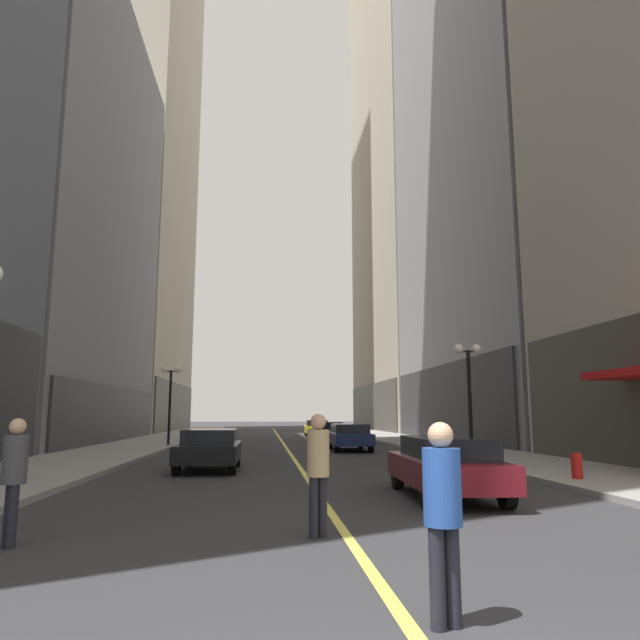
{
  "coord_description": "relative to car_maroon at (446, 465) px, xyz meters",
  "views": [
    {
      "loc": [
        -1.29,
        -3.26,
        1.82
      ],
      "look_at": [
        2.14,
        32.21,
        7.56
      ],
      "focal_mm": 32.77,
      "sensor_mm": 36.0,
      "label": 1
    }
  ],
  "objects": [
    {
      "name": "street_lamp_right_mid",
      "position": [
        3.68,
        8.53,
        2.54
      ],
      "size": [
        1.06,
        0.36,
        4.43
      ],
      "color": "black",
      "rests_on": "ground"
    },
    {
      "name": "car_black",
      "position": [
        -5.72,
        6.89,
        -0.0
      ],
      "size": [
        1.92,
        4.07,
        1.32
      ],
      "color": "black",
      "rests_on": "ground"
    },
    {
      "name": "ground_plane",
      "position": [
        -2.72,
        25.46,
        -0.72
      ],
      "size": [
        200.0,
        200.0,
        0.0
      ],
      "primitive_type": "plane",
      "color": "#2D2D30"
    },
    {
      "name": "car_navy",
      "position": [
        0.33,
        16.78,
        0.0
      ],
      "size": [
        1.96,
        4.79,
        1.32
      ],
      "color": "#141E4C",
      "rests_on": "ground"
    },
    {
      "name": "building_right_far",
      "position": [
        15.71,
        50.46,
        38.4
      ],
      "size": [
        16.04,
        26.0,
        78.38
      ],
      "color": "#B7AD99",
      "rests_on": "ground"
    },
    {
      "name": "building_left_far",
      "position": [
        -19.76,
        50.46,
        41.87
      ],
      "size": [
        13.25,
        26.0,
        85.35
      ],
      "color": "#B7AD99",
      "rests_on": "ground"
    },
    {
      "name": "car_grey",
      "position": [
        0.0,
        24.22,
        -0.0
      ],
      "size": [
        1.92,
        4.16,
        1.32
      ],
      "color": "slate",
      "rests_on": "ground"
    },
    {
      "name": "pedestrian_in_blue_hoodie",
      "position": [
        -2.41,
        -7.57,
        0.3
      ],
      "size": [
        0.43,
        0.43,
        1.75
      ],
      "color": "black",
      "rests_on": "ground"
    },
    {
      "name": "pedestrian_with_orange_bag",
      "position": [
        -7.48,
        -4.0,
        0.31
      ],
      "size": [
        0.48,
        0.48,
        1.76
      ],
      "color": "black",
      "rests_on": "ground"
    },
    {
      "name": "car_yellow",
      "position": [
        0.32,
        34.78,
        0.0
      ],
      "size": [
        2.04,
        4.74,
        1.32
      ],
      "color": "yellow",
      "rests_on": "ground"
    },
    {
      "name": "building_left_mid",
      "position": [
        -19.06,
        24.96,
        13.73
      ],
      "size": [
        11.88,
        24.0,
        29.02
      ],
      "color": "gray",
      "rests_on": "ground"
    },
    {
      "name": "street_lamp_left_far",
      "position": [
        -9.12,
        20.24,
        2.54
      ],
      "size": [
        1.06,
        0.36,
        4.43
      ],
      "color": "black",
      "rests_on": "ground"
    },
    {
      "name": "fire_hydrant_right",
      "position": [
        4.18,
        2.13,
        -0.32
      ],
      "size": [
        0.28,
        0.28,
        0.8
      ],
      "primitive_type": "cylinder",
      "color": "red",
      "rests_on": "ground"
    },
    {
      "name": "sidewalk_left",
      "position": [
        -10.97,
        25.46,
        -0.64
      ],
      "size": [
        4.5,
        78.0,
        0.15
      ],
      "primitive_type": "cube",
      "color": "gray",
      "rests_on": "ground"
    },
    {
      "name": "pedestrian_in_tan_trench",
      "position": [
        -3.16,
        -3.75,
        0.35
      ],
      "size": [
        0.46,
        0.46,
        1.82
      ],
      "color": "black",
      "rests_on": "ground"
    },
    {
      "name": "lane_centre_stripe",
      "position": [
        -2.72,
        25.46,
        -0.72
      ],
      "size": [
        0.16,
        70.0,
        0.01
      ],
      "primitive_type": "cube",
      "color": "#E5D64C",
      "rests_on": "ground"
    },
    {
      "name": "sidewalk_right",
      "position": [
        5.53,
        25.46,
        -0.64
      ],
      "size": [
        4.5,
        78.0,
        0.15
      ],
      "primitive_type": "cube",
      "color": "gray",
      "rests_on": "ground"
    },
    {
      "name": "car_maroon",
      "position": [
        0.0,
        0.0,
        0.0
      ],
      "size": [
        1.95,
        4.63,
        1.32
      ],
      "color": "maroon",
      "rests_on": "ground"
    }
  ]
}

